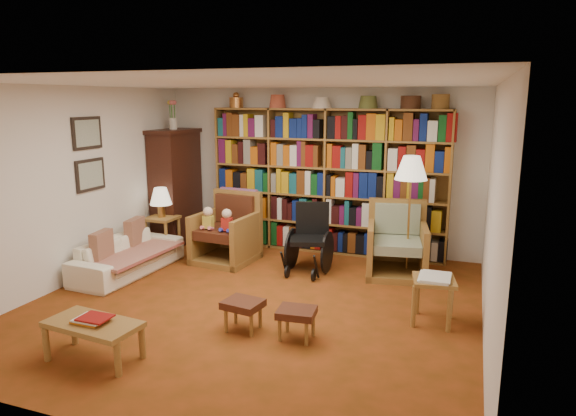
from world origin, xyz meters
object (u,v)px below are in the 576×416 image
at_px(footstool_b, 297,314).
at_px(coffee_table, 93,327).
at_px(sofa, 128,256).
at_px(side_table_papers, 434,286).
at_px(armchair_leather, 229,232).
at_px(floor_lamp, 411,173).
at_px(side_table_lamp, 162,225).
at_px(armchair_sage, 398,246).
at_px(wheelchair, 309,241).
at_px(footstool_a, 243,306).

relative_size(footstool_b, coffee_table, 0.44).
distance_m(sofa, side_table_papers, 4.05).
xyz_separation_m(armchair_leather, floor_lamp, (2.56, 0.20, 0.98)).
distance_m(sofa, side_table_lamp, 1.01).
bearing_deg(floor_lamp, armchair_sage, 167.58).
relative_size(wheelchair, footstool_a, 2.26).
relative_size(armchair_leather, floor_lamp, 0.63).
xyz_separation_m(sofa, floor_lamp, (3.58, 1.23, 1.15)).
distance_m(side_table_lamp, footstool_b, 3.57).
distance_m(side_table_lamp, coffee_table, 3.36).
distance_m(footstool_b, coffee_table, 1.90).
distance_m(side_table_lamp, armchair_leather, 1.12).
height_order(sofa, armchair_sage, armchair_sage).
bearing_deg(coffee_table, armchair_leather, 93.50).
relative_size(side_table_lamp, floor_lamp, 0.35).
bearing_deg(side_table_lamp, coffee_table, -67.04).
bearing_deg(sofa, side_table_lamp, 8.45).
relative_size(armchair_sage, footstool_a, 2.34).
relative_size(sofa, floor_lamp, 1.04).
xyz_separation_m(sofa, footstool_a, (2.22, -1.08, 0.02)).
height_order(sofa, coffee_table, sofa).
height_order(armchair_sage, floor_lamp, floor_lamp).
bearing_deg(coffee_table, side_table_lamp, 112.96).
distance_m(side_table_lamp, side_table_papers, 4.31).
distance_m(armchair_leather, footstool_b, 2.77).
bearing_deg(armchair_leather, footstool_b, -49.70).
relative_size(side_table_lamp, armchair_sage, 0.57).
relative_size(wheelchair, footstool_b, 2.38).
bearing_deg(sofa, side_table_papers, -90.59).
height_order(armchair_sage, footstool_a, armchair_sage).
xyz_separation_m(floor_lamp, footstool_b, (-0.78, -2.31, -1.14)).
bearing_deg(side_table_papers, wheelchair, 146.34).
bearing_deg(armchair_sage, floor_lamp, -12.42).
bearing_deg(sofa, wheelchair, -65.17).
relative_size(floor_lamp, coffee_table, 1.78).
relative_size(floor_lamp, footstool_b, 4.06).
bearing_deg(floor_lamp, side_table_lamp, -176.19).
relative_size(armchair_sage, floor_lamp, 0.61).
xyz_separation_m(footstool_a, footstool_b, (0.58, 0.00, -0.01)).
bearing_deg(side_table_papers, side_table_lamp, 163.62).
relative_size(side_table_papers, coffee_table, 0.58).
distance_m(side_table_lamp, floor_lamp, 3.81).
xyz_separation_m(armchair_leather, side_table_papers, (3.02, -1.26, -0.01)).
distance_m(armchair_leather, coffee_table, 3.14).
distance_m(floor_lamp, footstool_a, 2.91).
relative_size(sofa, side_table_papers, 3.23).
bearing_deg(sofa, armchair_sage, -67.28).
xyz_separation_m(side_table_lamp, side_table_papers, (4.14, -1.22, -0.02)).
relative_size(floor_lamp, side_table_papers, 3.09).
bearing_deg(sofa, footstool_b, -108.39).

